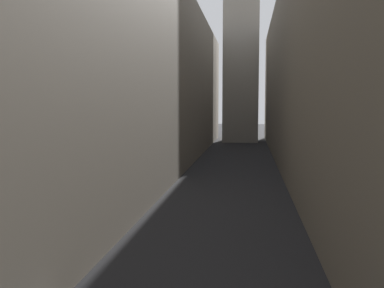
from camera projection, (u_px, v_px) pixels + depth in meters
ground_plane at (232, 175)px, 48.61m from camera, size 264.00×264.00×0.00m
building_block_left at (133, 77)px, 51.12m from camera, size 12.51×108.00×22.20m
building_block_right at (353, 72)px, 47.82m from camera, size 15.44×108.00×22.92m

